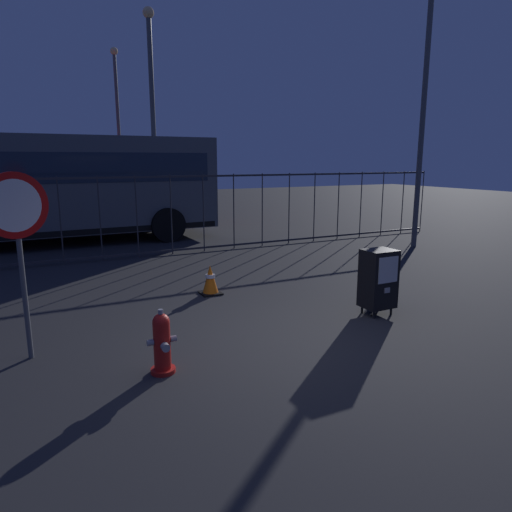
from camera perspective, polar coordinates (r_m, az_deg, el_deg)
ground_plane at (r=6.18m, az=2.56°, el=-10.53°), size 60.00×60.00×0.00m
fire_hydrant at (r=5.30m, az=-11.63°, el=-10.59°), size 0.33×0.31×0.75m
newspaper_box_primary at (r=7.28m, az=14.99°, el=-2.73°), size 0.48×0.42×1.02m
stop_sign at (r=5.89m, az=-27.60°, el=3.18°), size 0.71×0.31×2.23m
traffic_cone at (r=8.20m, az=-5.72°, el=-2.97°), size 0.36×0.36×0.53m
fence_barrier at (r=11.58m, az=-12.56°, el=4.97°), size 18.03×0.04×2.00m
bus_near at (r=14.17m, az=-27.13°, el=7.99°), size 10.53×2.88×3.00m
street_light_near_left at (r=13.39m, az=20.42°, el=20.68°), size 0.32×0.32×7.98m
street_light_near_right at (r=21.19m, az=-16.80°, el=15.93°), size 0.32×0.32×6.93m
street_light_far_left at (r=14.23m, az=-12.76°, el=17.50°), size 0.32×0.32×6.53m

